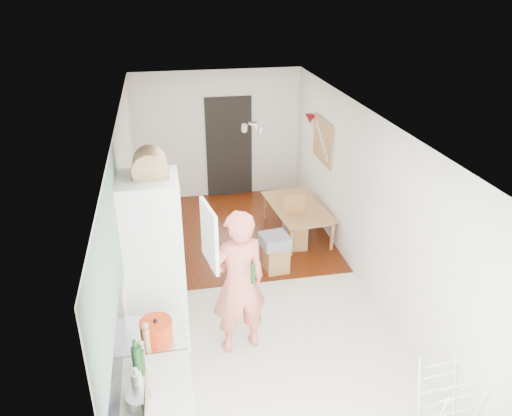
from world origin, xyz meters
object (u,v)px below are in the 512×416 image
object	(u,v)px
stool	(276,258)
dining_chair	(295,223)
person	(238,271)
drying_rack	(446,404)
dining_table	(298,222)

from	to	relation	value
stool	dining_chair	bearing A→B (deg)	54.41
person	dining_chair	world-z (taller)	person
person	drying_rack	size ratio (longest dim) A/B	2.75
person	dining_chair	xyz separation A→B (m)	(1.28, 2.22, -0.64)
dining_chair	drying_rack	size ratio (longest dim) A/B	1.11
dining_table	dining_chair	xyz separation A→B (m)	(-0.18, -0.43, 0.21)
dining_table	dining_chair	distance (m)	0.51
dining_table	drying_rack	world-z (taller)	drying_rack
dining_table	drying_rack	xyz separation A→B (m)	(0.27, -4.27, 0.16)
dining_chair	drying_rack	distance (m)	3.87
person	stool	bearing A→B (deg)	-128.95
stool	drying_rack	xyz separation A→B (m)	(0.92, -3.20, 0.17)
person	dining_table	xyz separation A→B (m)	(1.46, 2.65, -0.85)
dining_chair	stool	bearing A→B (deg)	-120.35
dining_table	drying_rack	distance (m)	4.28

